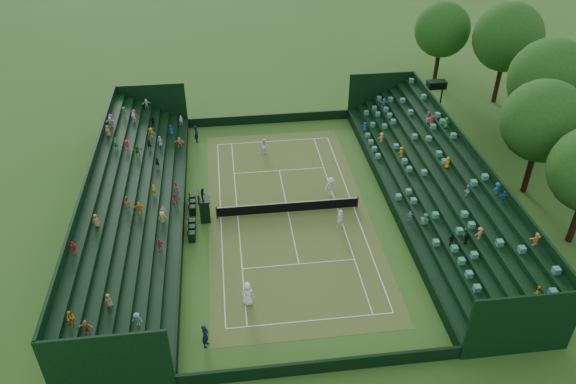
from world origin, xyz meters
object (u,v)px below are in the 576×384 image
Objects in this scene: player_far_west at (265,147)px; player_far_east at (331,187)px; tennis_net at (288,207)px; player_near_east at (340,219)px; player_near_west at (248,294)px; umpire_chair at (204,207)px.

player_far_west is 0.95× the size of player_far_east.
player_far_east reaches higher than player_far_west.
tennis_net is 9.61m from player_far_west.
player_far_east reaches higher than player_near_east.
player_far_east is (0.11, 4.47, 0.03)m from player_near_east.
player_near_east is 0.96× the size of player_far_east.
player_near_west is at bearing -112.91° from player_far_west.
tennis_net is 3.74× the size of umpire_chair.
umpire_chair reaches higher than player_far_east.
umpire_chair is at bearing -177.20° from tennis_net.
player_near_west is 19.61m from player_far_west.
player_far_east reaches higher than tennis_net.
player_far_east is at bearing 12.40° from umpire_chair.
player_near_east is 1.02× the size of player_far_west.
player_near_east is at bearing -82.61° from player_far_west.
player_near_east is 12.94m from player_far_west.
umpire_chair is 1.91× the size of player_far_west.
tennis_net is 6.99× the size of player_near_east.
player_far_east is (7.81, 11.86, -0.05)m from player_near_west.
player_far_east is at bearing -115.73° from player_near_east.
player_far_west is at bearing 108.84° from player_far_east.
player_far_east is (4.93, -7.54, 0.05)m from player_far_west.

